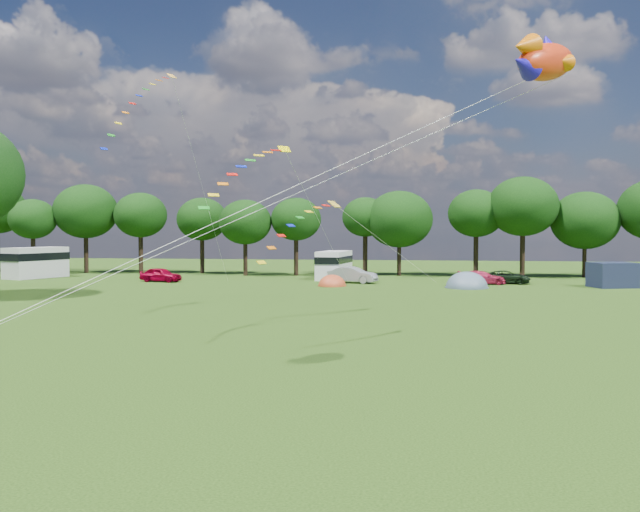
# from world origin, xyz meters

# --- Properties ---
(ground_plane) EXTENTS (180.00, 180.00, 0.00)m
(ground_plane) POSITION_xyz_m (0.00, 0.00, 0.00)
(ground_plane) COLOR black
(ground_plane) RESTS_ON ground
(tree_line) EXTENTS (102.98, 10.98, 10.27)m
(tree_line) POSITION_xyz_m (5.30, 54.99, 6.35)
(tree_line) COLOR black
(tree_line) RESTS_ON ground
(car_a) EXTENTS (4.28, 2.37, 1.35)m
(car_a) POSITION_xyz_m (-20.12, 43.80, 0.67)
(car_a) COLOR maroon
(car_a) RESTS_ON ground
(car_b) EXTENTS (4.48, 2.64, 1.49)m
(car_b) POSITION_xyz_m (-2.21, 44.96, 0.74)
(car_b) COLOR gray
(car_b) RESTS_ON ground
(car_c) EXTENTS (4.21, 2.20, 1.21)m
(car_c) POSITION_xyz_m (9.39, 45.00, 0.60)
(car_c) COLOR #BA2146
(car_c) RESTS_ON ground
(car_d) EXTENTS (4.59, 2.63, 1.18)m
(car_d) POSITION_xyz_m (11.66, 46.13, 0.59)
(car_d) COLOR black
(car_d) RESTS_ON ground
(campervan_a) EXTENTS (4.70, 6.83, 3.08)m
(campervan_a) POSITION_xyz_m (-34.41, 46.95, 1.66)
(campervan_a) COLOR #B9BABC
(campervan_a) RESTS_ON ground
(campervan_c) EXTENTS (3.15, 5.92, 2.77)m
(campervan_c) POSITION_xyz_m (-4.44, 49.18, 1.49)
(campervan_c) COLOR silver
(campervan_c) RESTS_ON ground
(tent_orange) EXTENTS (2.51, 2.75, 1.96)m
(tent_orange) POSITION_xyz_m (-3.66, 41.38, 0.02)
(tent_orange) COLOR #B94422
(tent_orange) RESTS_ON ground
(tent_greyblue) EXTENTS (3.68, 4.03, 2.74)m
(tent_greyblue) POSITION_xyz_m (7.82, 41.12, 0.02)
(tent_greyblue) COLOR #4E6072
(tent_greyblue) RESTS_ON ground
(awning_navy) EXTENTS (4.05, 3.62, 2.12)m
(awning_navy) POSITION_xyz_m (20.09, 43.34, 1.06)
(awning_navy) COLOR #191F38
(awning_navy) RESTS_ON ground
(fish_kite) EXTENTS (2.71, 3.04, 1.73)m
(fish_kite) POSITION_xyz_m (7.50, 2.33, 10.13)
(fish_kite) COLOR red
(fish_kite) RESTS_ON ground
(streamer_kite_a) EXTENTS (3.24, 5.57, 5.75)m
(streamer_kite_a) POSITION_xyz_m (-14.26, 25.61, 13.72)
(streamer_kite_a) COLOR #FFB136
(streamer_kite_a) RESTS_ON ground
(streamer_kite_b) EXTENTS (4.39, 4.71, 3.83)m
(streamer_kite_b) POSITION_xyz_m (-5.54, 19.73, 8.63)
(streamer_kite_b) COLOR #FFEF00
(streamer_kite_b) RESTS_ON ground
(streamer_kite_c) EXTENTS (3.02, 4.92, 2.78)m
(streamer_kite_c) POSITION_xyz_m (-1.11, 11.53, 5.47)
(streamer_kite_c) COLOR gold
(streamer_kite_c) RESTS_ON ground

